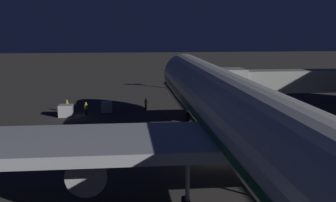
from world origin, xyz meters
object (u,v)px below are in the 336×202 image
baggage_container_near_belt (66,111)px  traffic_cone_nose_starboard (166,111)px  ground_crew_marshaller_fwd (146,103)px  airliner_at_gate (261,135)px  traffic_cone_nose_port (197,110)px  ground_crew_by_belt_loader (67,105)px  baggage_container_mid_row (107,107)px  ground_crew_near_nose_gear (86,108)px  jet_bridge (290,81)px

baggage_container_near_belt → traffic_cone_nose_starboard: baggage_container_near_belt is taller
baggage_container_near_belt → ground_crew_marshaller_fwd: (-11.03, -3.46, 0.14)m
airliner_at_gate → traffic_cone_nose_port: bearing=-93.7°
ground_crew_by_belt_loader → ground_crew_marshaller_fwd: ground_crew_by_belt_loader is taller
baggage_container_mid_row → ground_crew_marshaller_fwd: size_ratio=1.01×
baggage_container_near_belt → ground_crew_near_nose_gear: 2.73m
ground_crew_by_belt_loader → ground_crew_marshaller_fwd: size_ratio=1.02×
ground_crew_near_nose_gear → baggage_container_mid_row: bearing=-141.1°
traffic_cone_nose_starboard → ground_crew_by_belt_loader: bearing=-8.3°
ground_crew_near_nose_gear → airliner_at_gate: bearing=111.6°
baggage_container_mid_row → ground_crew_by_belt_loader: bearing=-3.5°
ground_crew_near_nose_gear → ground_crew_by_belt_loader: ground_crew_near_nose_gear is taller
jet_bridge → ground_crew_by_belt_loader: (27.37, -12.94, -4.77)m
baggage_container_mid_row → traffic_cone_nose_starboard: 8.55m
airliner_at_gate → baggage_container_mid_row: 37.52m
ground_crew_marshaller_fwd → traffic_cone_nose_port: (-7.12, 2.53, -0.67)m
baggage_container_near_belt → baggage_container_mid_row: bearing=-154.0°
traffic_cone_nose_starboard → baggage_container_near_belt: bearing=3.9°
jet_bridge → airliner_at_gate: bearing=64.1°
baggage_container_mid_row → ground_crew_marshaller_fwd: ground_crew_marshaller_fwd is taller
jet_bridge → baggage_container_mid_row: jet_bridge is taller
ground_crew_near_nose_gear → traffic_cone_nose_starboard: ground_crew_near_nose_gear is taller
airliner_at_gate → ground_crew_marshaller_fwd: 37.13m
airliner_at_gate → ground_crew_near_nose_gear: bearing=-68.4°
baggage_container_near_belt → ground_crew_near_nose_gear: size_ratio=1.00×
airliner_at_gate → ground_crew_near_nose_gear: (13.27, -33.48, -4.64)m
baggage_container_near_belt → ground_crew_near_nose_gear: bearing=-170.5°
ground_crew_by_belt_loader → jet_bridge: bearing=154.7°
traffic_cone_nose_port → traffic_cone_nose_starboard: same height
airliner_at_gate → ground_crew_by_belt_loader: bearing=-65.8°
ground_crew_near_nose_gear → ground_crew_by_belt_loader: size_ratio=1.04×
airliner_at_gate → ground_crew_marshaller_fwd: bearing=-82.3°
jet_bridge → baggage_container_near_belt: bearing=-20.1°
jet_bridge → traffic_cone_nose_starboard: (13.42, -10.90, -5.46)m
baggage_container_near_belt → ground_crew_marshaller_fwd: ground_crew_marshaller_fwd is taller
baggage_container_mid_row → ground_crew_by_belt_loader: size_ratio=0.99×
ground_crew_near_nose_gear → traffic_cone_nose_starboard: bearing=-177.5°
jet_bridge → baggage_container_near_belt: 29.36m
baggage_container_near_belt → traffic_cone_nose_port: (-18.15, -0.93, -0.53)m
ground_crew_by_belt_loader → traffic_cone_nose_port: (-18.35, 2.04, -0.69)m
airliner_at_gate → ground_crew_by_belt_loader: airliner_at_gate is taller
baggage_container_near_belt → jet_bridge: bearing=159.9°
airliner_at_gate → ground_crew_by_belt_loader: size_ratio=40.11×
jet_bridge → traffic_cone_nose_port: jet_bridge is taller
airliner_at_gate → baggage_container_mid_row: bearing=-73.5°
baggage_container_mid_row → traffic_cone_nose_port: (-12.77, 1.70, -0.45)m
jet_bridge → traffic_cone_nose_starboard: jet_bridge is taller
baggage_container_mid_row → ground_crew_marshaller_fwd: bearing=-171.6°
traffic_cone_nose_starboard → baggage_container_mid_row: bearing=-11.5°
airliner_at_gate → baggage_container_mid_row: size_ratio=40.54×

